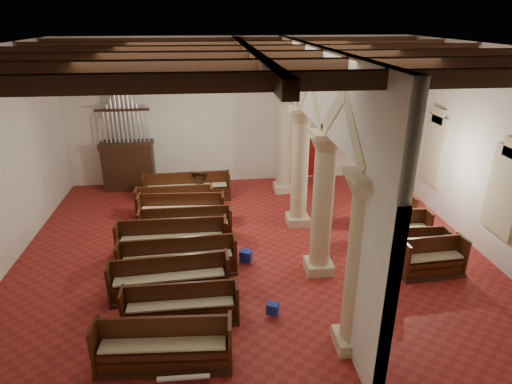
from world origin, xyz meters
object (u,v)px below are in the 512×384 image
object	(u,v)px
pipe_organ	(128,157)
aisle_pew_0	(431,262)
nave_pew_0	(164,351)
processional_banner	(372,163)
lectern	(200,187)

from	to	relation	value
pipe_organ	aisle_pew_0	world-z (taller)	pipe_organ
nave_pew_0	aisle_pew_0	xyz separation A→B (m)	(7.11, 2.64, 0.01)
processional_banner	nave_pew_0	bearing A→B (deg)	-107.76
lectern	nave_pew_0	distance (m)	8.70
aisle_pew_0	nave_pew_0	bearing A→B (deg)	-163.01
aisle_pew_0	lectern	bearing A→B (deg)	133.64
pipe_organ	processional_banner	world-z (taller)	pipe_organ
nave_pew_0	lectern	bearing A→B (deg)	89.36
lectern	nave_pew_0	world-z (taller)	lectern
lectern	nave_pew_0	bearing A→B (deg)	-75.55
aisle_pew_0	processional_banner	bearing A→B (deg)	79.84
lectern	processional_banner	distance (m)	7.40
lectern	nave_pew_0	xyz separation A→B (m)	(-0.64, -8.67, -0.14)
lectern	processional_banner	bearing A→B (deg)	26.90
processional_banner	nave_pew_0	world-z (taller)	processional_banner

